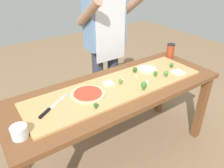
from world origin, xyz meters
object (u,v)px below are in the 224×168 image
object	(u,v)px
broccoli_floret_back_mid	(166,73)
prep_table	(117,98)
broccoli_floret_center_left	(96,105)
cheese_crumble_c	(148,82)
pizza_whole_cheese_artichoke	(147,69)
broccoli_floret_back_right	(135,70)
broccoli_floret_front_mid	(172,65)
sauce_jar	(170,51)
pizza_whole_tomato_red	(88,94)
broccoli_floret_back_left	(120,81)
cook_center	(105,38)
broccoli_floret_front_left	(155,73)
broccoli_floret_front_right	(144,85)
pizza_slice_far_left	(109,83)
flour_cup	(20,133)
pizza_slice_far_right	(178,72)
chefs_knife	(50,109)
cheese_crumble_a	(121,80)
cheese_crumble_b	(137,76)

from	to	relation	value
broccoli_floret_back_mid	prep_table	bearing A→B (deg)	164.44
broccoli_floret_center_left	cheese_crumble_c	world-z (taller)	broccoli_floret_center_left
pizza_whole_cheese_artichoke	broccoli_floret_back_right	bearing A→B (deg)	168.50
broccoli_floret_front_mid	sauce_jar	xyz separation A→B (m)	(0.21, 0.21, 0.03)
pizza_whole_cheese_artichoke	broccoli_floret_center_left	xyz separation A→B (m)	(-0.71, -0.25, 0.02)
pizza_whole_tomato_red	broccoli_floret_back_left	distance (m)	0.31
prep_table	cook_center	distance (m)	0.71
broccoli_floret_front_left	broccoli_floret_front_right	distance (m)	0.27
prep_table	broccoli_floret_back_right	world-z (taller)	broccoli_floret_back_right
pizza_slice_far_left	broccoli_floret_back_left	distance (m)	0.10
flour_cup	cook_center	bearing A→B (deg)	33.58
cheese_crumble_c	sauce_jar	bearing A→B (deg)	26.68
pizza_whole_cheese_artichoke	cook_center	size ratio (longest dim) A/B	0.11
broccoli_floret_front_mid	broccoli_floret_back_mid	xyz separation A→B (m)	(-0.19, -0.10, 0.01)
pizza_whole_cheese_artichoke	pizza_slice_far_left	size ratio (longest dim) A/B	2.36
pizza_whole_tomato_red	sauce_jar	distance (m)	1.13
pizza_whole_tomato_red	cheese_crumble_c	world-z (taller)	cheese_crumble_c
pizza_slice_far_right	broccoli_floret_front_left	size ratio (longest dim) A/B	1.99
chefs_knife	cheese_crumble_a	size ratio (longest dim) A/B	14.61
broccoli_floret_back_left	broccoli_floret_front_right	xyz separation A→B (m)	(0.09, -0.18, 0.02)
broccoli_floret_front_left	cheese_crumble_c	size ratio (longest dim) A/B	2.39
flour_cup	pizza_whole_cheese_artichoke	bearing A→B (deg)	10.19
broccoli_floret_back_left	cheese_crumble_b	xyz separation A→B (m)	(0.20, 0.02, -0.02)
pizza_slice_far_left	cheese_crumble_b	size ratio (longest dim) A/B	5.23
pizza_whole_cheese_artichoke	cook_center	distance (m)	0.55
broccoli_floret_front_mid	broccoli_floret_front_right	size ratio (longest dim) A/B	0.67
pizza_whole_tomato_red	broccoli_floret_front_left	size ratio (longest dim) A/B	5.26
broccoli_floret_back_right	broccoli_floret_front_right	distance (m)	0.32
prep_table	cook_center	size ratio (longest dim) A/B	1.11
prep_table	cheese_crumble_b	size ratio (longest dim) A/B	120.83
broccoli_floret_back_left	sauce_jar	size ratio (longest dim) A/B	0.31
cheese_crumble_a	cheese_crumble_b	bearing A→B (deg)	-3.19
pizza_slice_far_left	broccoli_floret_back_left	world-z (taller)	broccoli_floret_back_left
cook_center	broccoli_floret_front_left	bearing A→B (deg)	-80.26
broccoli_floret_front_right	sauce_jar	xyz separation A→B (m)	(0.71, 0.37, 0.01)
prep_table	cheese_crumble_b	distance (m)	0.27
broccoli_floret_front_mid	cheese_crumble_a	size ratio (longest dim) A/B	2.52
prep_table	broccoli_floret_back_left	distance (m)	0.16
pizza_slice_far_left	flour_cup	world-z (taller)	flour_cup
broccoli_floret_front_right	broccoli_floret_front_mid	bearing A→B (deg)	17.50
cheese_crumble_b	broccoli_floret_front_mid	bearing A→B (deg)	-7.11
pizza_slice_far_right	sauce_jar	world-z (taller)	sauce_jar
pizza_slice_far_right	pizza_slice_far_left	bearing A→B (deg)	163.61
chefs_knife	broccoli_floret_center_left	bearing A→B (deg)	-32.23
broccoli_floret_front_right	cheese_crumble_c	size ratio (longest dim) A/B	3.43
broccoli_floret_back_left	flour_cup	xyz separation A→B (m)	(-0.85, -0.15, -0.01)
broccoli_floret_center_left	broccoli_floret_front_mid	bearing A→B (deg)	9.21
broccoli_floret_back_left	cheese_crumble_a	bearing A→B (deg)	42.66
broccoli_floret_back_right	cheese_crumble_b	xyz separation A→B (m)	(-0.04, -0.07, -0.02)
pizza_slice_far_left	broccoli_floret_back_mid	world-z (taller)	broccoli_floret_back_mid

